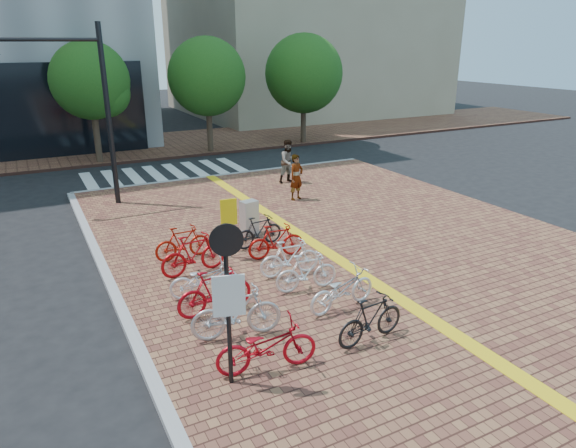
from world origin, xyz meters
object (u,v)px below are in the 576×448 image
traffic_light_pole (59,83)px  bike_0 (267,346)px  bike_10 (276,241)px  bike_11 (259,231)px  bike_5 (183,243)px  notice_sign (228,287)px  bike_3 (204,279)px  pedestrian_a (296,177)px  bike_2 (215,291)px  utility_box (249,218)px  yellow_sign (229,217)px  bike_8 (306,272)px  bike_7 (342,289)px  pedestrian_b (289,161)px  bike_6 (371,319)px  bike_9 (290,258)px  bike_1 (236,312)px  bike_4 (193,254)px

traffic_light_pole → bike_0: bearing=-80.9°
bike_10 → bike_11: bike_10 is taller
bike_11 → bike_5: bearing=79.0°
bike_0 → notice_sign: bearing=106.2°
traffic_light_pole → bike_5: bearing=-71.6°
bike_3 → pedestrian_a: size_ratio=0.95×
bike_2 → notice_sign: notice_sign is taller
bike_11 → bike_3: bearing=125.2°
utility_box → notice_sign: size_ratio=0.36×
bike_3 → utility_box: utility_box is taller
utility_box → yellow_sign: (-1.26, -1.48, 0.65)m
bike_8 → bike_2: bearing=97.5°
bike_10 → yellow_sign: 1.50m
bike_2 → bike_7: bearing=-116.5°
pedestrian_b → traffic_light_pole: traffic_light_pole is taller
bike_5 → bike_6: bearing=-161.9°
bike_11 → yellow_sign: yellow_sign is taller
bike_2 → bike_5: bike_2 is taller
bike_9 → yellow_sign: bearing=32.8°
bike_6 → bike_11: (0.16, 5.81, -0.03)m
bike_5 → bike_11: 2.30m
bike_9 → bike_10: 1.25m
bike_1 → bike_10: bike_1 is taller
pedestrian_b → traffic_light_pole: (-8.71, 0.38, 3.54)m
bike_8 → yellow_sign: bearing=25.2°
bike_7 → utility_box: (0.07, 5.45, 0.07)m
bike_1 → bike_4: bike_1 is taller
bike_6 → bike_10: 4.80m
bike_0 → bike_9: (2.31, 3.46, -0.01)m
bike_5 → bike_11: size_ratio=1.01×
bike_6 → pedestrian_a: size_ratio=0.95×
bike_3 → pedestrian_b: size_ratio=0.90×
pedestrian_a → notice_sign: size_ratio=0.58×
bike_4 → bike_2: bearing=167.9°
bike_7 → notice_sign: 3.86m
bike_8 → traffic_light_pole: 11.38m
bike_8 → bike_0: bearing=144.8°
bike_3 → bike_11: size_ratio=1.07×
pedestrian_b → utility_box: pedestrian_b is taller
bike_2 → bike_0: bearing=179.5°
bike_6 → pedestrian_b: size_ratio=0.90×
bike_9 → bike_10: size_ratio=1.00×
bike_6 → bike_10: (0.23, 4.80, -0.01)m
bike_2 → pedestrian_b: 11.64m
bike_2 → utility_box: (2.72, 4.30, 0.02)m
utility_box → notice_sign: bearing=-116.0°
traffic_light_pole → bike_3: bearing=-77.7°
bike_9 → bike_11: (0.15, 2.25, -0.02)m
pedestrian_b → yellow_sign: bearing=-132.4°
bike_2 → pedestrian_a: 9.15m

